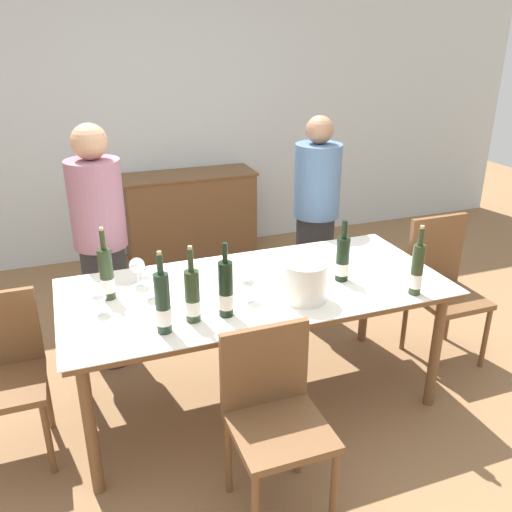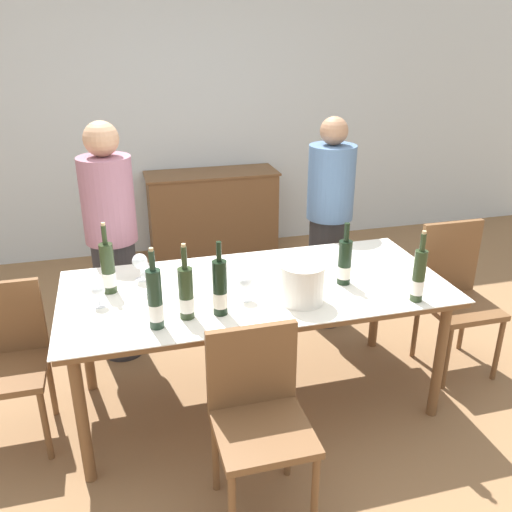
{
  "view_description": "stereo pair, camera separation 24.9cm",
  "coord_description": "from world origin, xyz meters",
  "px_view_note": "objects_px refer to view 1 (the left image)",
  "views": [
    {
      "loc": [
        -0.94,
        -2.54,
        2.1
      ],
      "look_at": [
        0.0,
        0.0,
        0.96
      ],
      "focal_mm": 38.0,
      "sensor_mm": 36.0,
      "label": 1
    },
    {
      "loc": [
        -0.7,
        -2.62,
        2.1
      ],
      "look_at": [
        0.0,
        0.0,
        0.96
      ],
      "focal_mm": 38.0,
      "sensor_mm": 36.0,
      "label": 2
    }
  ],
  "objects_px": {
    "wine_glass_0": "(99,298)",
    "chair_left_end": "(0,367)",
    "wine_bottle_3": "(192,297)",
    "person_host": "(102,251)",
    "wine_glass_2": "(137,266)",
    "chair_right_end": "(442,280)",
    "person_guest_left": "(315,224)",
    "chair_near_front": "(273,409)",
    "wine_bottle_2": "(226,291)",
    "sideboard_cabinet": "(190,215)",
    "wine_bottle_5": "(163,304)",
    "wine_glass_1": "(148,278)",
    "ice_bucket": "(305,280)",
    "wine_bottle_4": "(342,260)",
    "wine_bottle_1": "(107,275)",
    "wine_bottle_0": "(417,270)",
    "wine_glass_3": "(248,283)",
    "dining_table": "(256,296)"
  },
  "relations": [
    {
      "from": "wine_bottle_3",
      "to": "person_host",
      "type": "xyz_separation_m",
      "value": [
        -0.33,
        1.02,
        -0.1
      ]
    },
    {
      "from": "wine_bottle_0",
      "to": "wine_bottle_5",
      "type": "distance_m",
      "value": 1.35
    },
    {
      "from": "wine_bottle_0",
      "to": "wine_bottle_3",
      "type": "relative_size",
      "value": 0.99
    },
    {
      "from": "wine_bottle_5",
      "to": "chair_right_end",
      "type": "distance_m",
      "value": 2.01
    },
    {
      "from": "wine_glass_0",
      "to": "chair_left_end",
      "type": "xyz_separation_m",
      "value": [
        -0.52,
        0.1,
        -0.35
      ]
    },
    {
      "from": "wine_bottle_2",
      "to": "chair_near_front",
      "type": "xyz_separation_m",
      "value": [
        0.07,
        -0.46,
        -0.39
      ]
    },
    {
      "from": "sideboard_cabinet",
      "to": "wine_glass_2",
      "type": "height_order",
      "value": "wine_glass_2"
    },
    {
      "from": "ice_bucket",
      "to": "person_host",
      "type": "distance_m",
      "value": 1.38
    },
    {
      "from": "person_guest_left",
      "to": "wine_glass_0",
      "type": "bearing_deg",
      "value": -152.47
    },
    {
      "from": "wine_bottle_2",
      "to": "wine_glass_3",
      "type": "relative_size",
      "value": 2.67
    },
    {
      "from": "wine_bottle_1",
      "to": "person_guest_left",
      "type": "xyz_separation_m",
      "value": [
        1.55,
        0.68,
        -0.13
      ]
    },
    {
      "from": "chair_right_end",
      "to": "person_guest_left",
      "type": "bearing_deg",
      "value": 129.19
    },
    {
      "from": "wine_bottle_0",
      "to": "chair_near_front",
      "type": "height_order",
      "value": "wine_bottle_0"
    },
    {
      "from": "wine_bottle_4",
      "to": "wine_bottle_5",
      "type": "xyz_separation_m",
      "value": [
        -1.06,
        -0.22,
        0.02
      ]
    },
    {
      "from": "chair_left_end",
      "to": "person_host",
      "type": "height_order",
      "value": "person_host"
    },
    {
      "from": "dining_table",
      "to": "ice_bucket",
      "type": "xyz_separation_m",
      "value": [
        0.18,
        -0.24,
        0.18
      ]
    },
    {
      "from": "wine_bottle_4",
      "to": "chair_left_end",
      "type": "height_order",
      "value": "wine_bottle_4"
    },
    {
      "from": "wine_bottle_3",
      "to": "wine_bottle_5",
      "type": "height_order",
      "value": "wine_bottle_5"
    },
    {
      "from": "chair_near_front",
      "to": "wine_glass_1",
      "type": "bearing_deg",
      "value": 116.68
    },
    {
      "from": "dining_table",
      "to": "wine_bottle_5",
      "type": "bearing_deg",
      "value": -151.6
    },
    {
      "from": "wine_bottle_1",
      "to": "wine_glass_2",
      "type": "xyz_separation_m",
      "value": [
        0.17,
        0.11,
        -0.02
      ]
    },
    {
      "from": "wine_bottle_3",
      "to": "dining_table",
      "type": "bearing_deg",
      "value": 31.14
    },
    {
      "from": "ice_bucket",
      "to": "wine_bottle_4",
      "type": "relative_size",
      "value": 0.67
    },
    {
      "from": "wine_glass_0",
      "to": "chair_left_end",
      "type": "relative_size",
      "value": 0.14
    },
    {
      "from": "sideboard_cabinet",
      "to": "wine_bottle_0",
      "type": "relative_size",
      "value": 3.25
    },
    {
      "from": "wine_bottle_4",
      "to": "wine_glass_0",
      "type": "relative_size",
      "value": 2.83
    },
    {
      "from": "ice_bucket",
      "to": "wine_bottle_0",
      "type": "bearing_deg",
      "value": -13.67
    },
    {
      "from": "wine_glass_2",
      "to": "wine_bottle_1",
      "type": "bearing_deg",
      "value": -147.33
    },
    {
      "from": "wine_bottle_1",
      "to": "chair_left_end",
      "type": "height_order",
      "value": "wine_bottle_1"
    },
    {
      "from": "wine_glass_2",
      "to": "chair_near_front",
      "type": "bearing_deg",
      "value": -66.05
    },
    {
      "from": "wine_bottle_0",
      "to": "wine_glass_1",
      "type": "xyz_separation_m",
      "value": [
        -1.35,
        0.46,
        -0.03
      ]
    },
    {
      "from": "wine_glass_2",
      "to": "chair_right_end",
      "type": "bearing_deg",
      "value": -4.47
    },
    {
      "from": "dining_table",
      "to": "wine_glass_1",
      "type": "height_order",
      "value": "wine_glass_1"
    },
    {
      "from": "wine_bottle_3",
      "to": "person_host",
      "type": "height_order",
      "value": "person_host"
    },
    {
      "from": "wine_bottle_2",
      "to": "person_host",
      "type": "distance_m",
      "value": 1.15
    },
    {
      "from": "chair_right_end",
      "to": "wine_glass_0",
      "type": "bearing_deg",
      "value": -177.08
    },
    {
      "from": "wine_bottle_5",
      "to": "ice_bucket",
      "type": "bearing_deg",
      "value": 5.09
    },
    {
      "from": "dining_table",
      "to": "chair_near_front",
      "type": "relative_size",
      "value": 2.4
    },
    {
      "from": "sideboard_cabinet",
      "to": "wine_glass_1",
      "type": "bearing_deg",
      "value": -108.61
    },
    {
      "from": "wine_bottle_0",
      "to": "person_host",
      "type": "xyz_separation_m",
      "value": [
        -1.52,
        1.15,
        -0.11
      ]
    },
    {
      "from": "wine_bottle_5",
      "to": "wine_glass_0",
      "type": "distance_m",
      "value": 0.4
    },
    {
      "from": "sideboard_cabinet",
      "to": "wine_bottle_5",
      "type": "relative_size",
      "value": 3.09
    },
    {
      "from": "ice_bucket",
      "to": "wine_bottle_1",
      "type": "relative_size",
      "value": 0.6
    },
    {
      "from": "wine_bottle_0",
      "to": "wine_bottle_1",
      "type": "height_order",
      "value": "wine_bottle_1"
    },
    {
      "from": "sideboard_cabinet",
      "to": "wine_glass_0",
      "type": "xyz_separation_m",
      "value": [
        -1.04,
        -2.41,
        0.45
      ]
    },
    {
      "from": "wine_bottle_0",
      "to": "wine_bottle_1",
      "type": "relative_size",
      "value": 0.98
    },
    {
      "from": "wine_bottle_4",
      "to": "wine_glass_1",
      "type": "distance_m",
      "value": 1.08
    },
    {
      "from": "wine_bottle_4",
      "to": "sideboard_cabinet",
      "type": "bearing_deg",
      "value": 96.51
    },
    {
      "from": "chair_near_front",
      "to": "wine_bottle_2",
      "type": "bearing_deg",
      "value": 98.84
    },
    {
      "from": "wine_bottle_1",
      "to": "wine_bottle_4",
      "type": "distance_m",
      "value": 1.29
    }
  ]
}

